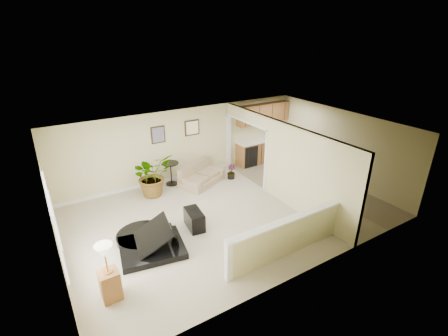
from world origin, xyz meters
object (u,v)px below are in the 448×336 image
piano (146,227)px  loveseat (201,174)px  palm_plant (152,175)px  lamp_stand (109,276)px  accent_table (171,171)px  small_plant (231,173)px  piano_bench (194,219)px

piano → loveseat: (2.83, 2.56, -0.26)m
piano → palm_plant: piano is taller
palm_plant → lamp_stand: palm_plant is taller
loveseat → accent_table: 1.04m
small_plant → piano: bearing=-149.3°
piano → lamp_stand: (-1.17, -1.16, -0.05)m
piano_bench → palm_plant: 2.45m
accent_table → lamp_stand: bearing=-126.4°
piano_bench → accent_table: size_ratio=0.93×
accent_table → piano: bearing=-122.3°
loveseat → palm_plant: palm_plant is taller
piano_bench → accent_table: (0.51, 2.78, 0.27)m
palm_plant → small_plant: 2.86m
loveseat → small_plant: loveseat is taller
lamp_stand → loveseat: bearing=42.9°
piano → palm_plant: bearing=77.1°
palm_plant → small_plant: (2.81, -0.29, -0.46)m
accent_table → small_plant: size_ratio=1.59×
loveseat → palm_plant: (-1.72, 0.05, 0.34)m
piano → piano_bench: piano is taller
piano → piano_bench: bearing=18.6°
palm_plant → small_plant: size_ratio=2.86×
piano → lamp_stand: 1.65m
piano_bench → loveseat: loveseat is taller
loveseat → small_plant: 1.12m
piano → small_plant: (3.91, 2.32, -0.38)m
accent_table → palm_plant: size_ratio=0.55×
piano → accent_table: (1.89, 3.00, -0.08)m
small_plant → piano_bench: bearing=-140.2°
piano_bench → palm_plant: (-0.28, 2.40, 0.43)m
small_plant → loveseat: bearing=167.5°
accent_table → loveseat: bearing=-25.1°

